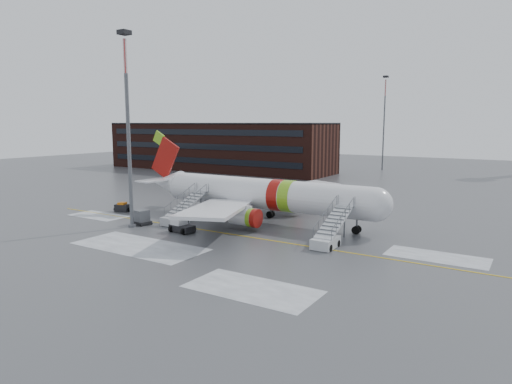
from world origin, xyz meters
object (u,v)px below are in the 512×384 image
Objects in this scene: airstair_aft at (179,215)px; light_mast_near at (128,127)px; baggage_tractor at (122,208)px; airliner at (258,194)px; pushback_tug at (181,226)px; uld_container at (141,218)px; airstair_fwd at (329,236)px.

light_mast_near is at bearing -128.55° from airstair_aft.
light_mast_near is (8.44, -6.03, 11.19)m from baggage_tractor.
airstair_aft is 12.06m from baggage_tractor.
baggage_tractor is (-11.94, 1.64, -0.52)m from airstair_aft.
light_mast_near is (-3.50, -4.39, 10.67)m from airstair_aft.
baggage_tractor is at bearing 144.45° from light_mast_near.
airliner is 4.55× the size of airstair_aft.
airliner is 11.63× the size of pushback_tug.
uld_container is at bearing -139.35° from airliner.
uld_container is at bearing 176.61° from pushback_tug.
baggage_tractor is (-8.38, 4.46, -0.29)m from uld_container.
pushback_tug is (3.11, -3.22, -0.34)m from airstair_aft.
pushback_tug reaches higher than baggage_tractor.
airstair_aft reaches higher than uld_container.
airstair_fwd is at bearing 10.72° from light_mast_near.
airstair_aft is at bearing 38.45° from uld_container.
pushback_tug is 6.68m from uld_container.
airstair_fwd reaches higher than uld_container.
airstair_aft is 2.96× the size of baggage_tractor.
uld_container is (-10.90, -9.36, -2.58)m from airliner.
uld_container is 9.50m from baggage_tractor.
airstair_fwd is at bearing 6.92° from uld_container.
airstair_fwd is 2.96× the size of baggage_tractor.
airliner is 14.60m from uld_container.
pushback_tug is at bearing -45.99° from airstair_aft.
uld_container is (-3.56, -2.83, -0.23)m from airstair_aft.
light_mast_near reaches higher than airstair_aft.
uld_container is (-6.67, 0.40, 0.11)m from pushback_tug.
airliner is at bearing 41.67° from airstair_aft.
airliner is at bearing 14.26° from baggage_tractor.
airstair_fwd is 25.93m from light_mast_near.
light_mast_near reaches higher than baggage_tractor.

